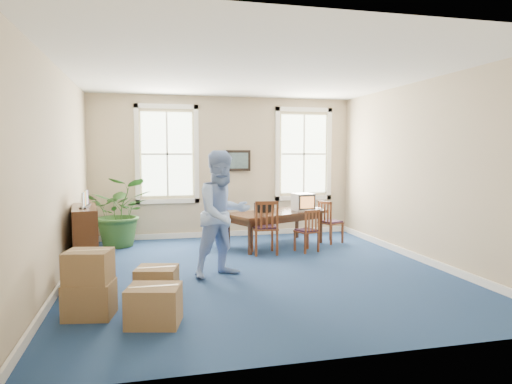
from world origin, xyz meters
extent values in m
plane|color=navy|center=(0.00, 0.00, 0.00)|extent=(6.50, 6.50, 0.00)
plane|color=white|center=(0.00, 0.00, 3.20)|extent=(6.50, 6.50, 0.00)
plane|color=tan|center=(0.00, 3.25, 1.60)|extent=(6.50, 0.00, 6.50)
plane|color=tan|center=(0.00, -3.25, 1.60)|extent=(6.50, 0.00, 6.50)
plane|color=tan|center=(-3.00, 0.00, 1.60)|extent=(0.00, 6.50, 6.50)
plane|color=tan|center=(3.00, 0.00, 1.60)|extent=(0.00, 6.50, 6.50)
cube|color=white|center=(0.00, 3.22, 0.06)|extent=(6.00, 0.04, 0.12)
cube|color=white|center=(-2.97, 0.00, 0.06)|extent=(0.04, 6.50, 0.12)
cube|color=white|center=(2.97, 0.00, 0.06)|extent=(0.04, 6.50, 0.12)
cube|color=white|center=(1.74, 1.94, 0.74)|extent=(0.20, 0.24, 0.06)
cube|color=black|center=(0.60, 1.99, 0.80)|extent=(0.38, 0.27, 0.18)
imported|color=#94B5F0|center=(-0.60, -0.14, 0.98)|extent=(1.18, 1.06, 1.97)
cube|color=#402415|center=(-2.75, 0.70, 0.51)|extent=(0.54, 1.34, 1.02)
imported|color=#2A5421|center=(-2.29, 2.61, 0.72)|extent=(1.41, 1.26, 1.44)
camera|label=1|loc=(-1.75, -7.10, 1.94)|focal=32.00mm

